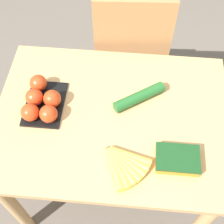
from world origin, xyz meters
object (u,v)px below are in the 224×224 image
object	(u,v)px
chair	(130,58)
carrot_bag	(177,159)
cucumber_near	(139,97)
tomato_pack	(41,101)
banana_bunch	(123,164)

from	to	relation	value
chair	carrot_bag	distance (m)	0.81
chair	cucumber_near	size ratio (longest dim) A/B	4.35
chair	cucumber_near	distance (m)	0.53
tomato_pack	cucumber_near	world-z (taller)	tomato_pack
banana_bunch	carrot_bag	xyz separation A→B (m)	(0.21, 0.04, 0.01)
cucumber_near	carrot_bag	bearing A→B (deg)	-60.51
banana_bunch	tomato_pack	xyz separation A→B (m)	(-0.37, 0.24, 0.02)
banana_bunch	carrot_bag	size ratio (longest dim) A/B	1.10
carrot_bag	cucumber_near	world-z (taller)	cucumber_near
carrot_bag	cucumber_near	bearing A→B (deg)	119.49
banana_bunch	carrot_bag	world-z (taller)	carrot_bag
chair	carrot_bag	xyz separation A→B (m)	(0.21, -0.74, 0.25)
banana_bunch	tomato_pack	distance (m)	0.44
banana_bunch	chair	bearing A→B (deg)	90.66
carrot_bag	banana_bunch	bearing A→B (deg)	-170.24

